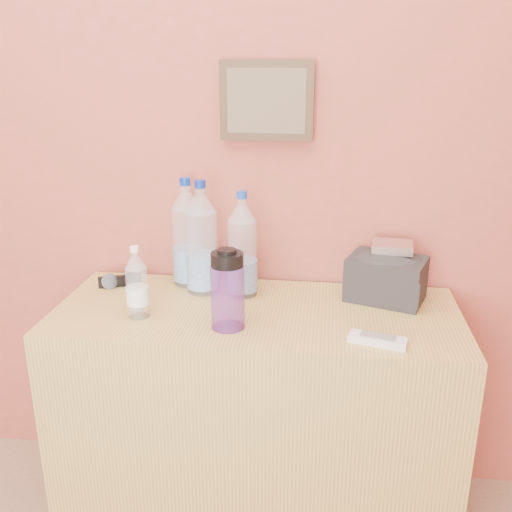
# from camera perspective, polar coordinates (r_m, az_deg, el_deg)

# --- Properties ---
(picture_frame) EXTENTS (0.30, 0.03, 0.25)m
(picture_frame) POSITION_cam_1_polar(r_m,az_deg,el_deg) (1.88, 1.07, 15.26)
(picture_frame) COLOR #382311
(picture_frame) RESTS_ON room_shell
(dresser) EXTENTS (1.26, 0.52, 0.79)m
(dresser) POSITION_cam_1_polar(r_m,az_deg,el_deg) (1.97, 0.03, -15.87)
(dresser) COLOR tan
(dresser) RESTS_ON ground
(pet_large_a) EXTENTS (0.10, 0.10, 0.37)m
(pet_large_a) POSITION_cam_1_polar(r_m,az_deg,el_deg) (1.95, -6.89, 1.78)
(pet_large_a) COLOR silver
(pet_large_a) RESTS_ON dresser
(pet_large_b) EXTENTS (0.10, 0.10, 0.38)m
(pet_large_b) POSITION_cam_1_polar(r_m,az_deg,el_deg) (1.87, -5.44, 1.23)
(pet_large_b) COLOR white
(pet_large_b) RESTS_ON dresser
(pet_large_c) EXTENTS (0.09, 0.09, 0.35)m
(pet_large_c) POSITION_cam_1_polar(r_m,az_deg,el_deg) (1.84, -1.38, 0.60)
(pet_large_c) COLOR white
(pet_large_c) RESTS_ON dresser
(pet_small) EXTENTS (0.06, 0.06, 0.22)m
(pet_small) POSITION_cam_1_polar(r_m,az_deg,el_deg) (1.74, -11.82, -2.98)
(pet_small) COLOR #CFEAFE
(pet_small) RESTS_ON dresser
(nalgene_bottle) EXTENTS (0.10, 0.10, 0.24)m
(nalgene_bottle) POSITION_cam_1_polar(r_m,az_deg,el_deg) (1.63, -2.86, -3.38)
(nalgene_bottle) COLOR #6F3193
(nalgene_bottle) RESTS_ON dresser
(sunglasses) EXTENTS (0.16, 0.10, 0.04)m
(sunglasses) POSITION_cam_1_polar(r_m,az_deg,el_deg) (2.01, -13.43, -2.45)
(sunglasses) COLOR black
(sunglasses) RESTS_ON dresser
(ac_remote) EXTENTS (0.16, 0.09, 0.02)m
(ac_remote) POSITION_cam_1_polar(r_m,az_deg,el_deg) (1.61, 12.07, -8.21)
(ac_remote) COLOR beige
(ac_remote) RESTS_ON dresser
(toiletry_bag) EXTENTS (0.28, 0.24, 0.16)m
(toiletry_bag) POSITION_cam_1_polar(r_m,az_deg,el_deg) (1.88, 12.90, -1.96)
(toiletry_bag) COLOR black
(toiletry_bag) RESTS_ON dresser
(foil_packet) EXTENTS (0.14, 0.12, 0.03)m
(foil_packet) POSITION_cam_1_polar(r_m,az_deg,el_deg) (1.87, 13.48, 0.92)
(foil_packet) COLOR white
(foil_packet) RESTS_ON toiletry_bag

